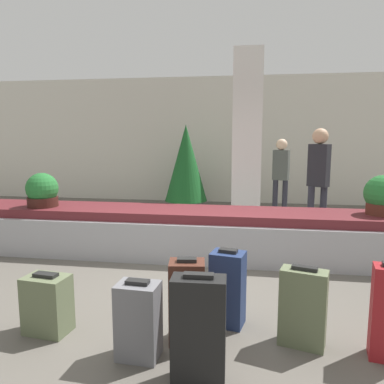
{
  "coord_description": "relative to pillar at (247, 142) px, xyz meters",
  "views": [
    {
      "loc": [
        0.8,
        -3.72,
        1.68
      ],
      "look_at": [
        0.0,
        1.43,
        0.92
      ],
      "focal_mm": 35.0,
      "sensor_mm": 36.0,
      "label": 1
    }
  ],
  "objects": [
    {
      "name": "potted_plant_1",
      "position": [
        -2.95,
        -1.81,
        -0.71
      ],
      "size": [
        0.46,
        0.46,
        0.5
      ],
      "color": "#381914",
      "rests_on": "carousel"
    },
    {
      "name": "suitcase_3",
      "position": [
        0.51,
        -3.91,
        -1.28
      ],
      "size": [
        0.4,
        0.27,
        0.67
      ],
      "rotation": [
        0.0,
        0.0,
        -0.28
      ],
      "color": "#5B6647",
      "rests_on": "ground_plane"
    },
    {
      "name": "suitcase_7",
      "position": [
        -1.64,
        -4.03,
        -1.35
      ],
      "size": [
        0.4,
        0.3,
        0.53
      ],
      "rotation": [
        0.0,
        0.0,
        -0.12
      ],
      "color": "#5B6647",
      "rests_on": "ground_plane"
    },
    {
      "name": "suitcase_6",
      "position": [
        -0.75,
        -4.27,
        -1.3
      ],
      "size": [
        0.33,
        0.25,
        0.62
      ],
      "rotation": [
        0.0,
        0.0,
        -0.06
      ],
      "color": "slate",
      "rests_on": "ground_plane"
    },
    {
      "name": "suitcase_1",
      "position": [
        -0.26,
        -4.49,
        -1.22
      ],
      "size": [
        0.38,
        0.21,
        0.78
      ],
      "rotation": [
        0.0,
        0.0,
        0.04
      ],
      "color": "black",
      "rests_on": "ground_plane"
    },
    {
      "name": "back_wall",
      "position": [
        -0.74,
        2.85,
        0.0
      ],
      "size": [
        18.0,
        0.06,
        3.2
      ],
      "color": "beige",
      "rests_on": "ground_plane"
    },
    {
      "name": "suitcase_0",
      "position": [
        -0.42,
        -3.99,
        -1.25
      ],
      "size": [
        0.32,
        0.26,
        0.72
      ],
      "rotation": [
        0.0,
        0.0,
        0.13
      ],
      "color": "#472319",
      "rests_on": "ground_plane"
    },
    {
      "name": "ground_plane",
      "position": [
        -0.74,
        -3.13,
        -1.6
      ],
      "size": [
        18.0,
        18.0,
        0.0
      ],
      "primitive_type": "plane",
      "color": "#59544C"
    },
    {
      "name": "pillar",
      "position": [
        0.0,
        0.0,
        0.0
      ],
      "size": [
        0.51,
        0.51,
        3.2
      ],
      "color": "silver",
      "rests_on": "ground_plane"
    },
    {
      "name": "traveler_0",
      "position": [
        1.18,
        -0.49,
        -0.49
      ],
      "size": [
        0.37,
        0.33,
        1.82
      ],
      "rotation": [
        0.0,
        0.0,
        -0.59
      ],
      "color": "#282833",
      "rests_on": "ground_plane"
    },
    {
      "name": "traveler_1",
      "position": [
        0.7,
        1.15,
        -0.62
      ],
      "size": [
        0.36,
        0.27,
        1.65
      ],
      "rotation": [
        0.0,
        0.0,
        2.83
      ],
      "color": "#282833",
      "rests_on": "ground_plane"
    },
    {
      "name": "carousel",
      "position": [
        -0.74,
        -1.71,
        -1.28
      ],
      "size": [
        6.9,
        0.99,
        0.67
      ],
      "color": "#9E9EA3",
      "rests_on": "ground_plane"
    },
    {
      "name": "decorated_tree",
      "position": [
        -1.43,
        1.84,
        -0.53
      ],
      "size": [
        0.99,
        0.99,
        1.97
      ],
      "color": "#4C331E",
      "rests_on": "ground_plane"
    },
    {
      "name": "suitcase_4",
      "position": [
        -0.11,
        -3.65,
        -1.26
      ],
      "size": [
        0.33,
        0.29,
        0.7
      ],
      "rotation": [
        0.0,
        0.0,
        -0.21
      ],
      "color": "navy",
      "rests_on": "ground_plane"
    },
    {
      "name": "potted_plant_0",
      "position": [
        1.8,
        -1.67,
        -0.69
      ],
      "size": [
        0.48,
        0.48,
        0.53
      ],
      "color": "#4C2319",
      "rests_on": "carousel"
    }
  ]
}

